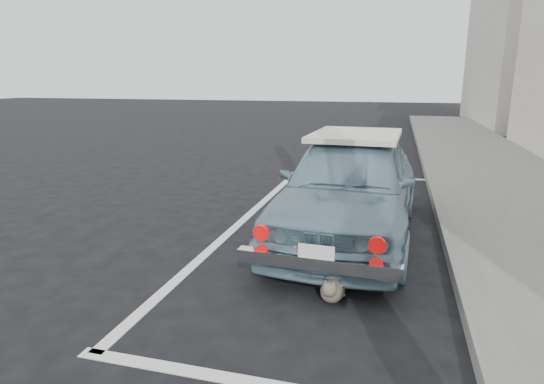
{
  "coord_description": "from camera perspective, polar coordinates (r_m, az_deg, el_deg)",
  "views": [
    {
      "loc": [
        1.17,
        -3.03,
        1.99
      ],
      "look_at": [
        -0.15,
        1.79,
        0.75
      ],
      "focal_mm": 30.0,
      "sensor_mm": 36.0,
      "label": 1
    }
  ],
  "objects": [
    {
      "name": "ground",
      "position": [
        3.81,
        -5.14,
        -17.61
      ],
      "size": [
        80.0,
        80.0,
        0.0
      ],
      "primitive_type": "plane",
      "color": "black",
      "rests_on": "ground"
    },
    {
      "name": "cat",
      "position": [
        4.29,
        7.58,
        -11.98
      ],
      "size": [
        0.24,
        0.5,
        0.27
      ],
      "rotation": [
        0.0,
        0.0,
        -0.06
      ],
      "color": "#716256",
      "rests_on": "ground"
    },
    {
      "name": "pline_front",
      "position": [
        9.76,
        11.04,
        1.94
      ],
      "size": [
        3.0,
        0.12,
        0.01
      ],
      "primitive_type": "cube",
      "color": "silver",
      "rests_on": "ground"
    },
    {
      "name": "pline_side",
      "position": [
        6.68,
        -3.47,
        -3.39
      ],
      "size": [
        0.12,
        7.0,
        0.01
      ],
      "primitive_type": "cube",
      "color": "silver",
      "rests_on": "ground"
    },
    {
      "name": "building_far",
      "position": [
        23.69,
        29.26,
        17.12
      ],
      "size": [
        3.5,
        10.0,
        8.0
      ],
      "primitive_type": "cube",
      "color": "#B9B0A7",
      "rests_on": "ground"
    },
    {
      "name": "retro_coupe",
      "position": [
        5.89,
        9.74,
        0.89
      ],
      "size": [
        1.77,
        4.02,
        1.34
      ],
      "rotation": [
        0.0,
        0.0,
        -0.05
      ],
      "color": "#7093A5",
      "rests_on": "ground"
    }
  ]
}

